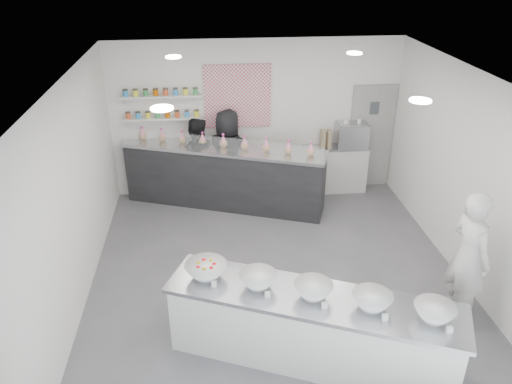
% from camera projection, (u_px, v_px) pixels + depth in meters
% --- Properties ---
extents(floor, '(6.00, 6.00, 0.00)m').
position_uv_depth(floor, '(276.00, 276.00, 7.56)').
color(floor, '#515156').
rests_on(floor, ground).
extents(ceiling, '(6.00, 6.00, 0.00)m').
position_uv_depth(ceiling, '(281.00, 79.00, 6.21)').
color(ceiling, white).
rests_on(ceiling, floor).
extents(back_wall, '(5.50, 0.00, 5.50)m').
position_uv_depth(back_wall, '(256.00, 119.00, 9.55)').
color(back_wall, white).
rests_on(back_wall, floor).
extents(left_wall, '(0.00, 6.00, 6.00)m').
position_uv_depth(left_wall, '(74.00, 197.00, 6.63)').
color(left_wall, white).
rests_on(left_wall, floor).
extents(right_wall, '(0.00, 6.00, 6.00)m').
position_uv_depth(right_wall, '(468.00, 179.00, 7.13)').
color(right_wall, white).
rests_on(right_wall, floor).
extents(back_door, '(0.88, 0.04, 2.10)m').
position_uv_depth(back_door, '(371.00, 137.00, 9.93)').
color(back_door, gray).
rests_on(back_door, floor).
extents(pattern_panel, '(1.25, 0.03, 1.20)m').
position_uv_depth(pattern_panel, '(238.00, 96.00, 9.29)').
color(pattern_panel, '#C23B60').
rests_on(pattern_panel, back_wall).
extents(jar_shelf_lower, '(1.45, 0.22, 0.04)m').
position_uv_depth(jar_shelf_lower, '(163.00, 118.00, 9.26)').
color(jar_shelf_lower, silver).
rests_on(jar_shelf_lower, back_wall).
extents(jar_shelf_upper, '(1.45, 0.22, 0.04)m').
position_uv_depth(jar_shelf_upper, '(161.00, 96.00, 9.07)').
color(jar_shelf_upper, silver).
rests_on(jar_shelf_upper, back_wall).
extents(preserve_jars, '(1.45, 0.10, 0.56)m').
position_uv_depth(preserve_jars, '(162.00, 104.00, 9.11)').
color(preserve_jars, '#D25324').
rests_on(preserve_jars, jar_shelf_lower).
extents(downlight_0, '(0.24, 0.24, 0.02)m').
position_uv_depth(downlight_0, '(162.00, 108.00, 5.20)').
color(downlight_0, white).
rests_on(downlight_0, ceiling).
extents(downlight_1, '(0.24, 0.24, 0.02)m').
position_uv_depth(downlight_1, '(420.00, 100.00, 5.46)').
color(downlight_1, white).
rests_on(downlight_1, ceiling).
extents(downlight_2, '(0.24, 0.24, 0.02)m').
position_uv_depth(downlight_2, '(173.00, 57.00, 7.51)').
color(downlight_2, white).
rests_on(downlight_2, ceiling).
extents(downlight_3, '(0.24, 0.24, 0.02)m').
position_uv_depth(downlight_3, '(355.00, 53.00, 7.77)').
color(downlight_3, white).
rests_on(downlight_3, ceiling).
extents(prep_counter, '(3.45, 2.04, 0.93)m').
position_uv_depth(prep_counter, '(311.00, 328.00, 5.87)').
color(prep_counter, silver).
rests_on(prep_counter, floor).
extents(back_bar, '(3.79, 1.97, 1.17)m').
position_uv_depth(back_bar, '(224.00, 176.00, 9.36)').
color(back_bar, black).
rests_on(back_bar, floor).
extents(sneeze_guard, '(3.51, 1.31, 0.32)m').
position_uv_depth(sneeze_guard, '(217.00, 146.00, 8.74)').
color(sneeze_guard, white).
rests_on(sneeze_guard, back_bar).
extents(espresso_ledge, '(1.27, 0.40, 0.94)m').
position_uv_depth(espresso_ledge, '(334.00, 169.00, 9.96)').
color(espresso_ledge, silver).
rests_on(espresso_ledge, floor).
extents(espresso_machine, '(0.60, 0.42, 0.46)m').
position_uv_depth(espresso_machine, '(351.00, 135.00, 9.67)').
color(espresso_machine, '#93969E').
rests_on(espresso_machine, espresso_ledge).
extents(cup_stacks, '(0.24, 0.24, 0.35)m').
position_uv_depth(cup_stacks, '(326.00, 139.00, 9.65)').
color(cup_stacks, '#9B8869').
rests_on(cup_stacks, espresso_ledge).
extents(prep_bowls, '(3.02, 1.69, 0.18)m').
position_uv_depth(prep_bowls, '(313.00, 291.00, 5.62)').
color(prep_bowls, white).
rests_on(prep_bowls, prep_counter).
extents(label_cards, '(2.66, 0.04, 0.07)m').
position_uv_depth(label_cards, '(343.00, 323.00, 5.22)').
color(label_cards, white).
rests_on(label_cards, prep_counter).
extents(cookie_bags, '(3.19, 1.30, 0.26)m').
position_uv_depth(cookie_bags, '(223.00, 141.00, 9.04)').
color(cookie_bags, pink).
rests_on(cookie_bags, back_bar).
extents(woman_prep, '(0.57, 0.75, 1.84)m').
position_uv_depth(woman_prep, '(469.00, 257.00, 6.39)').
color(woman_prep, silver).
rests_on(woman_prep, floor).
extents(staff_left, '(0.88, 0.73, 1.66)m').
position_uv_depth(staff_left, '(197.00, 160.00, 9.43)').
color(staff_left, black).
rests_on(staff_left, floor).
extents(staff_right, '(1.02, 0.83, 1.80)m').
position_uv_depth(staff_right, '(228.00, 156.00, 9.45)').
color(staff_right, black).
rests_on(staff_right, floor).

